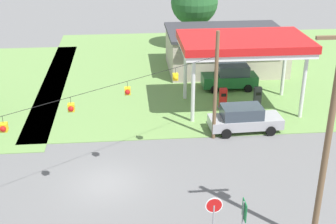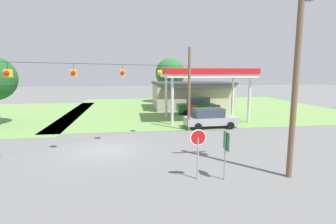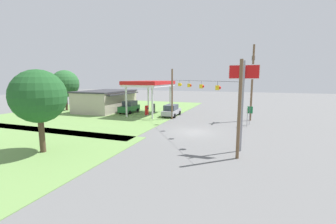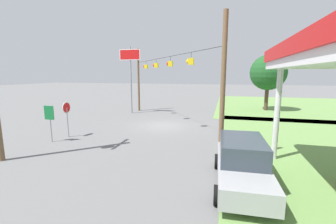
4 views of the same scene
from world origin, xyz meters
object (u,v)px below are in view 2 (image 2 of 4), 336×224
(route_sign, at_px, (226,146))
(utility_pole_main, at_px, (298,58))
(gas_station_store, at_px, (191,95))
(fuel_pump_near, at_px, (193,113))
(car_at_pumps_front, at_px, (210,118))
(car_at_pumps_rear, at_px, (197,106))
(fuel_pump_far, at_px, (217,113))
(tree_behind_station, at_px, (170,73))
(stop_sign_roadside, at_px, (198,143))
(gas_station_canopy, at_px, (206,74))

(route_sign, xyz_separation_m, utility_pole_main, (3.36, -0.11, 4.17))
(gas_station_store, distance_m, fuel_pump_near, 9.47)
(car_at_pumps_front, distance_m, car_at_pumps_rear, 8.05)
(fuel_pump_far, xyz_separation_m, car_at_pumps_front, (-2.04, -4.01, 0.18))
(fuel_pump_far, height_order, car_at_pumps_front, car_at_pumps_front)
(fuel_pump_near, height_order, tree_behind_station, tree_behind_station)
(fuel_pump_far, relative_size, stop_sign_roadside, 0.65)
(tree_behind_station, bearing_deg, gas_station_store, -75.46)
(car_at_pumps_front, bearing_deg, fuel_pump_far, 60.80)
(gas_station_store, bearing_deg, fuel_pump_far, -85.73)
(car_at_pumps_rear, relative_size, tree_behind_station, 0.61)
(car_at_pumps_front, relative_size, tree_behind_station, 0.67)
(car_at_pumps_front, height_order, car_at_pumps_rear, car_at_pumps_rear)
(fuel_pump_near, bearing_deg, tree_behind_station, 89.72)
(gas_station_canopy, distance_m, car_at_pumps_front, 5.76)
(gas_station_store, xyz_separation_m, utility_pole_main, (-0.91, -24.99, 3.98))
(gas_station_store, bearing_deg, car_at_pumps_rear, -96.38)
(utility_pole_main, bearing_deg, stop_sign_roadside, 175.31)
(gas_station_store, height_order, car_at_pumps_front, gas_station_store)
(gas_station_canopy, relative_size, car_at_pumps_rear, 2.04)
(fuel_pump_far, height_order, tree_behind_station, tree_behind_station)
(gas_station_canopy, bearing_deg, fuel_pump_far, -0.07)
(tree_behind_station, bearing_deg, gas_station_canopy, -85.65)
(route_sign, bearing_deg, fuel_pump_far, 72.49)
(utility_pole_main, bearing_deg, fuel_pump_near, 93.96)
(gas_station_store, distance_m, utility_pole_main, 25.32)
(car_at_pumps_rear, distance_m, stop_sign_roadside, 20.07)
(stop_sign_roadside, xyz_separation_m, utility_pole_main, (4.66, -0.38, 4.07))
(route_sign, relative_size, tree_behind_station, 0.32)
(fuel_pump_far, relative_size, car_at_pumps_rear, 0.35)
(stop_sign_roadside, relative_size, tree_behind_station, 0.33)
(gas_station_store, height_order, stop_sign_roadside, gas_station_store)
(fuel_pump_near, bearing_deg, gas_station_store, 77.72)
(gas_station_canopy, distance_m, stop_sign_roadside, 16.50)
(stop_sign_roadside, xyz_separation_m, route_sign, (1.31, -0.27, -0.10))
(route_sign, height_order, tree_behind_station, tree_behind_station)
(gas_station_canopy, relative_size, gas_station_store, 0.86)
(fuel_pump_near, relative_size, utility_pole_main, 0.15)
(fuel_pump_near, xyz_separation_m, stop_sign_roadside, (-3.57, -15.42, 1.05))
(gas_station_store, bearing_deg, utility_pole_main, -92.08)
(gas_station_store, relative_size, stop_sign_roadside, 4.34)
(car_at_pumps_rear, bearing_deg, car_at_pumps_front, 84.62)
(fuel_pump_near, xyz_separation_m, fuel_pump_far, (2.69, 0.00, 0.00))
(car_at_pumps_rear, bearing_deg, gas_station_store, -96.23)
(gas_station_canopy, bearing_deg, gas_station_store, 85.91)
(gas_station_canopy, height_order, tree_behind_station, tree_behind_station)
(car_at_pumps_front, bearing_deg, route_sign, -106.18)
(car_at_pumps_rear, bearing_deg, tree_behind_station, -83.77)
(gas_station_store, bearing_deg, route_sign, -99.72)
(gas_station_canopy, xyz_separation_m, gas_station_store, (0.66, 9.19, -3.12))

